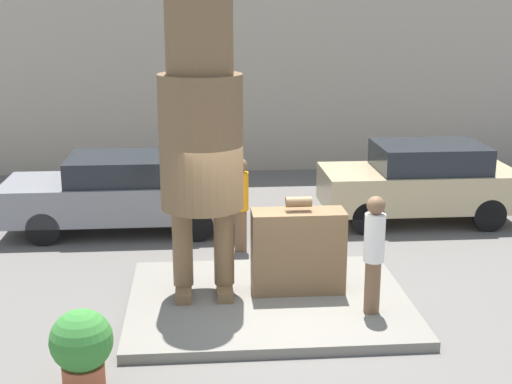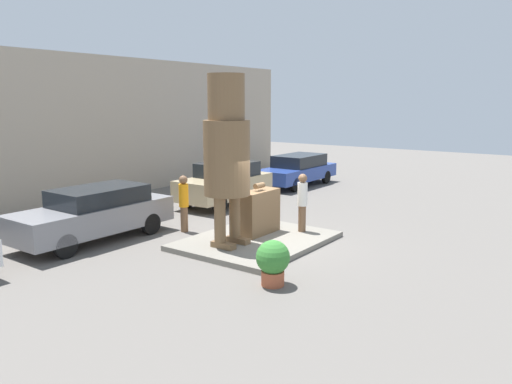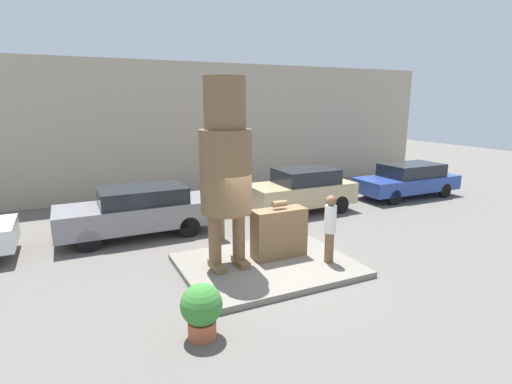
{
  "view_description": "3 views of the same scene",
  "coord_description": "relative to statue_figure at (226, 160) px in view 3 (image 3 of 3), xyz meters",
  "views": [
    {
      "loc": [
        -1.03,
        -10.08,
        4.54
      ],
      "look_at": [
        -0.22,
        -0.24,
        1.89
      ],
      "focal_mm": 50.0,
      "sensor_mm": 36.0,
      "label": 1
    },
    {
      "loc": [
        -11.19,
        -8.11,
        4.04
      ],
      "look_at": [
        0.12,
        0.1,
        1.47
      ],
      "focal_mm": 35.0,
      "sensor_mm": 36.0,
      "label": 2
    },
    {
      "loc": [
        -4.39,
        -8.47,
        4.18
      ],
      "look_at": [
        -0.27,
        0.09,
        2.01
      ],
      "focal_mm": 28.0,
      "sensor_mm": 36.0,
      "label": 3
    }
  ],
  "objects": [
    {
      "name": "giant_suitcase",
      "position": [
        1.46,
        -0.01,
        -2.02
      ],
      "size": [
        1.44,
        0.54,
        1.53
      ],
      "color": "brown",
      "rests_on": "pedestal"
    },
    {
      "name": "tourist",
      "position": [
        2.43,
        -0.91,
        -1.72
      ],
      "size": [
        0.3,
        0.3,
        1.76
      ],
      "color": "brown",
      "rests_on": "pedestal"
    },
    {
      "name": "worker_hivis",
      "position": [
        0.71,
        2.33,
        -1.85
      ],
      "size": [
        0.3,
        0.3,
        1.78
      ],
      "color": "brown",
      "rests_on": "ground_plane"
    },
    {
      "name": "ground_plane",
      "position": [
        0.99,
        -0.26,
        -2.83
      ],
      "size": [
        60.0,
        60.0,
        0.0
      ],
      "primitive_type": "plane",
      "color": "#605B56"
    },
    {
      "name": "statue_figure",
      "position": [
        0.0,
        0.0,
        0.0
      ],
      "size": [
        1.24,
        1.24,
        4.58
      ],
      "color": "brown",
      "rests_on": "pedestal"
    },
    {
      "name": "parked_car_blue",
      "position": [
        10.19,
        3.98,
        -2.05
      ],
      "size": [
        4.75,
        1.82,
        1.48
      ],
      "rotation": [
        0.0,
        0.0,
        3.14
      ],
      "color": "#284293",
      "rests_on": "ground_plane"
    },
    {
      "name": "parked_car_grey",
      "position": [
        -1.52,
        3.75,
        -2.0
      ],
      "size": [
        4.73,
        1.79,
        1.55
      ],
      "rotation": [
        0.0,
        0.0,
        3.14
      ],
      "color": "gray",
      "rests_on": "ground_plane"
    },
    {
      "name": "pedestal",
      "position": [
        0.99,
        -0.26,
        -2.75
      ],
      "size": [
        4.27,
        3.36,
        0.15
      ],
      "color": "slate",
      "rests_on": "ground_plane"
    },
    {
      "name": "planter_pot",
      "position": [
        -1.48,
        -2.49,
        -2.26
      ],
      "size": [
        0.76,
        0.76,
        1.03
      ],
      "color": "#AD5638",
      "rests_on": "ground_plane"
    },
    {
      "name": "building_backdrop",
      "position": [
        0.99,
        9.12,
        0.1
      ],
      "size": [
        28.0,
        0.6,
        5.86
      ],
      "color": "tan",
      "rests_on": "ground_plane"
    },
    {
      "name": "parked_car_tan",
      "position": [
        4.62,
        3.9,
        -1.95
      ],
      "size": [
        4.04,
        1.8,
        1.67
      ],
      "rotation": [
        0.0,
        0.0,
        3.14
      ],
      "color": "tan",
      "rests_on": "ground_plane"
    }
  ]
}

